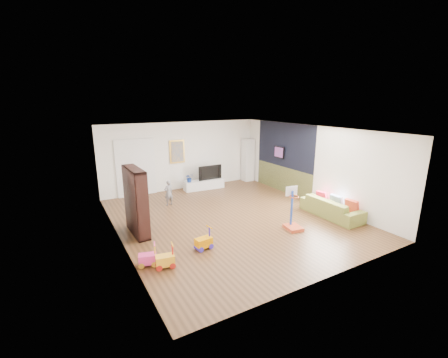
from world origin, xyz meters
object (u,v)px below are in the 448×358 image
bookshelf (136,202)px  sofa (331,207)px  media_console (204,184)px  basketball_hoop (294,209)px

bookshelf → sofa: bookshelf is taller
media_console → basketball_hoop: (0.44, -4.81, 0.41)m
bookshelf → basketball_hoop: (3.85, -1.90, -0.30)m
media_console → sofa: (2.13, -4.65, 0.10)m
media_console → sofa: size_ratio=0.83×
sofa → bookshelf: bearing=73.2°
media_console → basketball_hoop: size_ratio=1.36×
media_console → bookshelf: 4.54m
bookshelf → sofa: 5.85m
media_console → bookshelf: bearing=-136.1°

